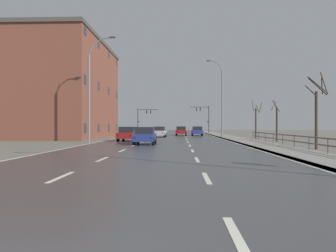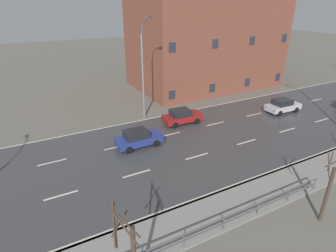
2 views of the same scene
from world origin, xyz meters
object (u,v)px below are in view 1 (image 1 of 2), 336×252
object	(u,v)px
street_lamp_left_bank	(91,91)
brick_building	(61,90)
street_lamp_midground	(221,99)
car_mid_centre	(197,131)
car_distant	(181,131)
car_near_left	(160,132)
traffic_signal_left	(143,116)
car_far_left	(145,136)
car_far_right	(128,134)
traffic_signal_right	(204,115)

from	to	relation	value
street_lamp_left_bank	brick_building	distance (m)	15.89
street_lamp_midground	brick_building	xyz separation A→B (m)	(-23.14, -0.81, 1.40)
brick_building	car_mid_centre	bearing A→B (deg)	23.90
street_lamp_midground	street_lamp_left_bank	size ratio (longest dim) A/B	1.05
car_distant	car_near_left	bearing A→B (deg)	-109.24
traffic_signal_left	car_near_left	distance (m)	25.03
car_near_left	brick_building	xyz separation A→B (m)	(-14.21, -1.23, 6.07)
street_lamp_midground	car_far_left	xyz separation A→B (m)	(-9.07, -17.45, -4.67)
traffic_signal_left	street_lamp_left_bank	bearing A→B (deg)	-90.94
car_far_right	brick_building	distance (m)	16.87
car_near_left	car_distant	xyz separation A→B (m)	(3.22, 8.33, 0.00)
brick_building	car_distant	bearing A→B (deg)	28.76
street_lamp_midground	car_far_right	distance (m)	16.98
traffic_signal_left	car_far_left	distance (m)	42.58
car_near_left	brick_building	world-z (taller)	brick_building
brick_building	street_lamp_midground	bearing A→B (deg)	1.99
traffic_signal_left	car_far_left	size ratio (longest dim) A/B	1.36
street_lamp_left_bank	brick_building	bearing A→B (deg)	121.52
car_mid_centre	brick_building	size ratio (longest dim) A/B	0.20
car_mid_centre	car_far_right	bearing A→B (deg)	-113.44
traffic_signal_right	car_mid_centre	bearing A→B (deg)	-98.78
car_mid_centre	car_distant	bearing A→B (deg)	166.76
traffic_signal_left	car_mid_centre	world-z (taller)	traffic_signal_left
traffic_signal_left	traffic_signal_right	bearing A→B (deg)	-3.16
traffic_signal_right	car_far_left	world-z (taller)	traffic_signal_right
street_lamp_left_bank	car_mid_centre	world-z (taller)	street_lamp_left_bank
traffic_signal_left	brick_building	xyz separation A→B (m)	(-8.90, -25.51, 3.04)
traffic_signal_right	traffic_signal_left	distance (m)	13.70
traffic_signal_left	car_mid_centre	size ratio (longest dim) A/B	1.36
brick_building	car_far_left	bearing A→B (deg)	-49.79
car_far_right	car_distant	world-z (taller)	same
traffic_signal_right	car_far_right	size ratio (longest dim) A/B	1.46
traffic_signal_left	car_far_right	world-z (taller)	traffic_signal_left
street_lamp_left_bank	car_far_right	distance (m)	6.13
street_lamp_midground	car_distant	world-z (taller)	street_lamp_midground
car_distant	car_mid_centre	xyz separation A→B (m)	(2.70, -0.65, 0.00)
traffic_signal_left	car_near_left	world-z (taller)	traffic_signal_left
street_lamp_left_bank	car_mid_centre	bearing A→B (deg)	62.06
street_lamp_midground	car_far_right	world-z (taller)	street_lamp_midground
car_mid_centre	brick_building	xyz separation A→B (m)	(-20.13, -8.92, 6.07)
street_lamp_midground	traffic_signal_left	xyz separation A→B (m)	(-14.24, 24.70, -1.64)
traffic_signal_left	car_far_left	world-z (taller)	traffic_signal_left
car_far_left	traffic_signal_right	bearing A→B (deg)	78.08
car_far_left	car_mid_centre	bearing A→B (deg)	76.35
street_lamp_midground	traffic_signal_left	bearing A→B (deg)	119.95
street_lamp_left_bank	traffic_signal_right	size ratio (longest dim) A/B	1.75
traffic_signal_right	brick_building	size ratio (longest dim) A/B	0.29
traffic_signal_left	car_distant	xyz separation A→B (m)	(8.53, -15.94, -3.03)
brick_building	traffic_signal_left	bearing A→B (deg)	70.76
street_lamp_midground	traffic_signal_left	world-z (taller)	street_lamp_midground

